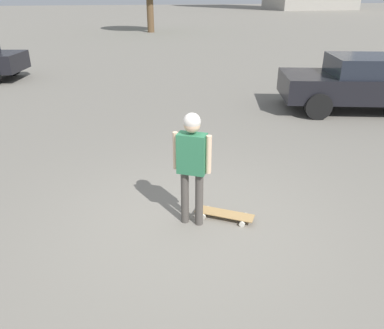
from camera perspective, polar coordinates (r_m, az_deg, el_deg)
The scene contains 4 objects.
ground_plane at distance 5.37m, azimuth 0.00°, elevation -8.82°, with size 220.00×220.00×0.00m, color gray.
person at distance 4.88m, azimuth 0.00°, elevation 1.20°, with size 0.37×0.46×1.61m.
skateboard at distance 5.44m, azimuth 4.97°, elevation -7.55°, with size 0.65×0.81×0.09m.
car_parked_near at distance 11.34m, azimuth 24.30°, elevation 11.35°, with size 3.07×4.50×1.46m.
Camera 1 is at (4.33, -1.14, 2.96)m, focal length 35.00 mm.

